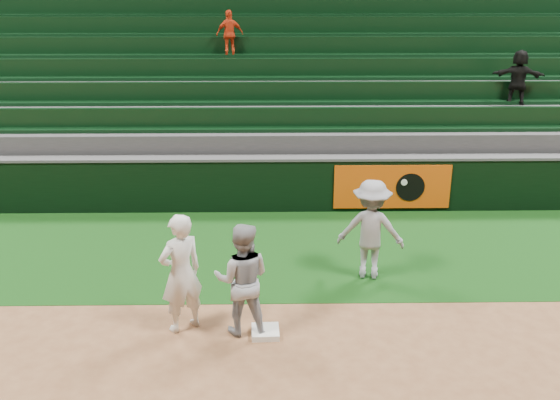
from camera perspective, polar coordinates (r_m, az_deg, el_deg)
The scene contains 8 objects.
ground at distance 9.56m, azimuth -2.57°, elevation -12.18°, with size 70.00×70.00×0.00m, color brown.
foul_grass at distance 12.20m, azimuth -2.20°, elevation -4.59°, with size 36.00×4.20×0.01m, color black.
first_base at distance 9.53m, azimuth -1.35°, elevation -11.97°, with size 0.41×0.41×0.09m, color white.
first_baseman at distance 9.37m, azimuth -9.05°, elevation -6.62°, with size 0.68×0.45×1.86m, color silver.
baserunner at distance 9.21m, azimuth -3.46°, elevation -7.26°, with size 0.85×0.66×1.75m, color #9799A1.
base_coach at distance 10.93m, azimuth 8.31°, elevation -2.69°, with size 1.16×0.67×1.80m, color gray.
field_wall at distance 14.01m, azimuth -1.94°, elevation 1.53°, with size 36.00×0.45×1.25m.
stadium_seating at distance 17.38m, azimuth -1.86°, elevation 8.87°, with size 36.00×5.95×5.64m.
Camera 1 is at (0.29, -8.07, 5.12)m, focal length 40.00 mm.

